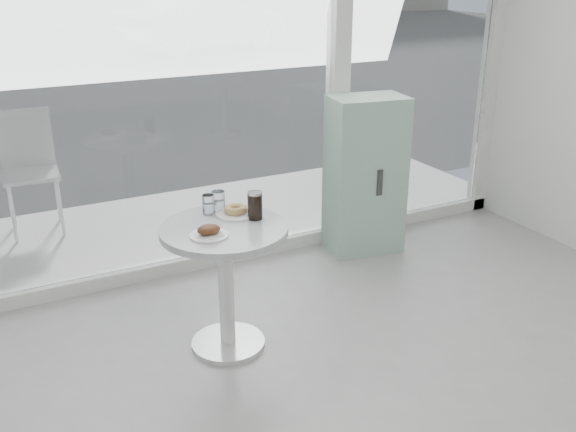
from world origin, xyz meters
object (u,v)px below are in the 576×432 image
plate_fritter (209,232)px  cola_glass (255,206)px  car_silver (204,22)px  mint_cabinet (365,175)px  patio_chair (29,164)px  plate_donut (236,211)px  water_tumbler_a (208,205)px  main_table (225,262)px  water_tumbler_b (218,202)px

plate_fritter → cola_glass: size_ratio=1.29×
car_silver → mint_cabinet: bearing=148.6°
car_silver → cola_glass: car_silver is taller
mint_cabinet → patio_chair: 2.72m
mint_cabinet → plate_fritter: mint_cabinet is taller
car_silver → patio_chair: bearing=136.1°
car_silver → plate_donut: (-4.55, -12.77, 0.07)m
car_silver → plate_fritter: car_silver is taller
mint_cabinet → plate_fritter: size_ratio=5.80×
water_tumbler_a → cola_glass: cola_glass is taller
cola_glass → car_silver: bearing=70.8°
main_table → plate_donut: plate_donut is taller
main_table → patio_chair: (-0.77, 2.33, 0.06)m
main_table → water_tumbler_a: 0.35m
car_silver → water_tumbler_a: bearing=143.1°
patio_chair → car_silver: size_ratio=0.22×
plate_fritter → water_tumbler_b: water_tumbler_b is taller
plate_fritter → water_tumbler_a: water_tumbler_a is taller
cola_glass → water_tumbler_b: bearing=123.9°
water_tumbler_a → car_silver: bearing=69.7°
plate_donut → patio_chair: bearing=112.3°
main_table → plate_fritter: 0.29m
patio_chair → car_silver: 11.90m
main_table → cola_glass: 0.36m
mint_cabinet → water_tumbler_b: (-1.43, -0.58, 0.21)m
water_tumbler_a → plate_fritter: bearing=-110.1°
water_tumbler_b → cola_glass: cola_glass is taller
water_tumbler_a → water_tumbler_b: (0.07, 0.01, 0.00)m
car_silver → cola_glass: bearing=144.2°
water_tumbler_a → water_tumbler_b: size_ratio=0.92×
mint_cabinet → water_tumbler_a: 1.62m
patio_chair → water_tumbler_a: size_ratio=8.66×
mint_cabinet → car_silver: car_silver is taller
main_table → cola_glass: cola_glass is taller
main_table → car_silver: bearing=70.1°
patio_chair → water_tumbler_a: bearing=-65.8°
cola_glass → plate_fritter: bearing=-160.4°
mint_cabinet → water_tumbler_a: (-1.50, -0.59, 0.21)m
car_silver → plate_donut: car_silver is taller
plate_fritter → plate_donut: size_ratio=0.89×
plate_fritter → cola_glass: 0.35m
car_silver → water_tumbler_a: 13.52m
mint_cabinet → water_tumbler_b: bearing=-148.1°
patio_chair → car_silver: (5.45, 10.57, 0.11)m
water_tumbler_b → water_tumbler_a: bearing=-173.1°
mint_cabinet → main_table: bearing=-141.5°
plate_fritter → water_tumbler_a: bearing=69.9°
plate_fritter → water_tumbler_b: (0.18, 0.33, 0.03)m
car_silver → water_tumbler_b: car_silver is taller
car_silver → plate_fritter: 13.85m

